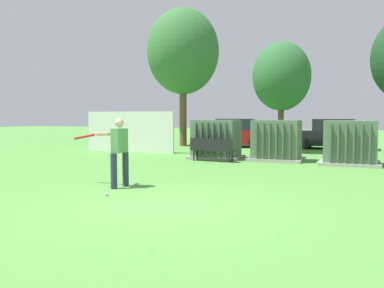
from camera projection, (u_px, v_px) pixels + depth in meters
name	position (u px, v px, depth m)	size (l,w,h in m)	color
ground_plane	(163.00, 206.00, 8.20)	(96.00, 96.00, 0.00)	#51933D
fence_panel	(130.00, 132.00, 20.45)	(4.80, 0.12, 2.00)	white
transformer_west	(216.00, 140.00, 17.23)	(2.10, 1.70, 1.62)	#9E9B93
transformer_mid_west	(277.00, 141.00, 16.44)	(2.10, 1.70, 1.62)	#9E9B93
transformer_mid_east	(350.00, 143.00, 15.06)	(2.10, 1.70, 1.62)	#9E9B93
park_bench	(212.00, 148.00, 16.14)	(1.83, 0.55, 0.92)	black
batter	(118.00, 149.00, 10.35)	(1.61, 0.72, 1.74)	#282D4C
sports_ball	(106.00, 194.00, 9.30)	(0.09, 0.09, 0.09)	white
tree_left	(183.00, 52.00, 24.17)	(4.22, 4.22, 8.07)	brown
tree_center_left	(281.00, 77.00, 20.08)	(2.82, 2.82, 5.39)	brown
parked_car_leftmost	(234.00, 134.00, 23.68)	(4.39, 2.35, 1.62)	maroon
parked_car_left_of_center	(332.00, 135.00, 22.26)	(4.28, 2.08, 1.62)	black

